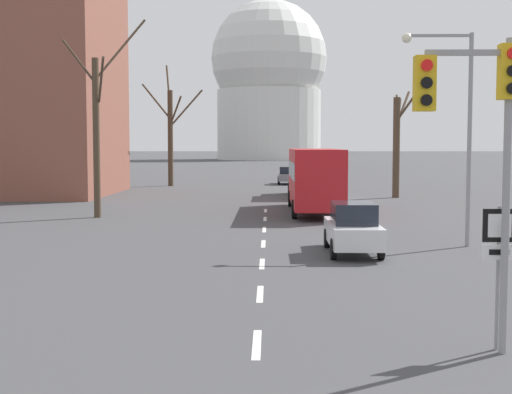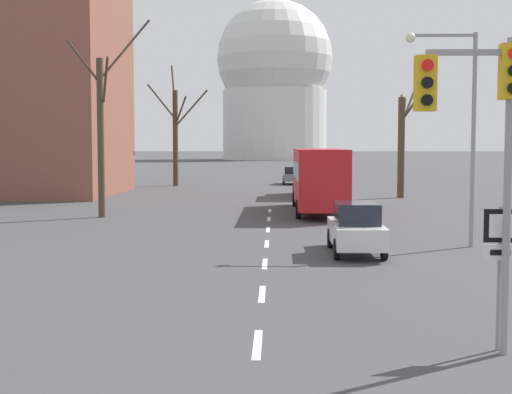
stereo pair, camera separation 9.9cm
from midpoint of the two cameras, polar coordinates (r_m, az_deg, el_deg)
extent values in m
cube|color=silver|center=(13.57, 0.33, -11.69)|extent=(0.16, 2.00, 0.01)
cube|color=silver|center=(17.94, 0.65, -7.75)|extent=(0.16, 2.00, 0.01)
cube|color=silver|center=(22.36, 0.84, -5.36)|extent=(0.16, 2.00, 0.01)
cube|color=silver|center=(26.81, 0.97, -3.76)|extent=(0.16, 2.00, 0.01)
cube|color=silver|center=(31.27, 1.06, -2.62)|extent=(0.16, 2.00, 0.01)
cube|color=silver|center=(35.75, 1.13, -1.76)|extent=(0.16, 2.00, 0.01)
cube|color=silver|center=(40.22, 1.18, -1.10)|extent=(0.16, 2.00, 0.01)
cylinder|color=gray|center=(13.26, 19.67, -0.10)|extent=(0.14, 0.14, 5.56)
cube|color=gold|center=(13.28, 19.91, 9.42)|extent=(0.36, 0.28, 0.96)
cube|color=gray|center=(13.11, 16.84, 11.01)|extent=(1.47, 0.10, 0.10)
cube|color=gold|center=(12.89, 13.61, 8.82)|extent=(0.36, 0.28, 0.96)
cylinder|color=red|center=(12.75, 13.79, 10.22)|extent=(0.20, 0.06, 0.20)
cylinder|color=black|center=(12.72, 13.77, 8.88)|extent=(0.20, 0.06, 0.20)
cylinder|color=black|center=(12.70, 13.74, 7.55)|extent=(0.20, 0.06, 0.20)
cylinder|color=gray|center=(13.63, 19.06, -6.20)|extent=(0.07, 0.07, 2.63)
cube|color=black|center=(13.48, 19.19, -2.19)|extent=(0.60, 0.03, 0.60)
cube|color=white|center=(13.46, 19.21, -2.19)|extent=(0.42, 0.01, 0.42)
cube|color=white|center=(13.54, 19.14, -4.21)|extent=(0.60, 0.03, 0.28)
cube|color=black|center=(13.52, 19.16, -4.22)|extent=(0.36, 0.01, 0.10)
cylinder|color=gray|center=(26.97, 17.09, 4.32)|extent=(0.16, 0.16, 7.73)
cube|color=gray|center=(26.97, 14.84, 12.39)|extent=(2.32, 0.10, 0.10)
sphere|color=#F2EAC6|center=(26.72, 12.36, 12.34)|extent=(0.36, 0.36, 0.36)
cube|color=silver|center=(24.63, 8.10, -2.87)|extent=(1.64, 4.36, 0.72)
cube|color=#1E232D|center=(24.34, 8.17, -1.28)|extent=(1.39, 2.09, 0.71)
cylinder|color=black|center=(25.94, 6.06, -3.29)|extent=(0.18, 0.69, 0.69)
cylinder|color=black|center=(26.10, 9.43, -3.28)|extent=(0.18, 0.69, 0.69)
cylinder|color=black|center=(23.27, 6.58, -4.16)|extent=(0.18, 0.69, 0.69)
cylinder|color=black|center=(23.45, 10.33, -4.14)|extent=(0.18, 0.69, 0.69)
cube|color=slate|center=(67.24, 2.95, 1.60)|extent=(1.68, 4.33, 0.64)
cube|color=#1E232D|center=(67.00, 2.96, 2.15)|extent=(1.43, 2.08, 0.67)
cylinder|color=black|center=(68.58, 2.26, 1.38)|extent=(0.18, 0.69, 0.69)
cylinder|color=black|center=(68.62, 3.58, 1.38)|extent=(0.18, 0.69, 0.69)
cylinder|color=black|center=(65.90, 2.29, 1.27)|extent=(0.18, 0.69, 0.69)
cylinder|color=black|center=(65.94, 3.66, 1.26)|extent=(0.18, 0.69, 0.69)
cube|color=#B7B7BC|center=(80.59, 3.98, 2.05)|extent=(1.64, 4.27, 0.71)
cube|color=#1E232D|center=(80.35, 3.99, 2.54)|extent=(1.39, 2.05, 0.68)
cylinder|color=black|center=(81.90, 3.41, 1.83)|extent=(0.18, 0.68, 0.68)
cylinder|color=black|center=(81.96, 4.48, 1.83)|extent=(0.18, 0.68, 0.68)
cylinder|color=black|center=(79.25, 3.47, 1.75)|extent=(0.18, 0.68, 0.68)
cylinder|color=black|center=(79.32, 4.58, 1.75)|extent=(0.18, 0.68, 0.68)
cube|color=red|center=(39.10, 5.10, 1.64)|extent=(2.50, 10.80, 3.00)
cube|color=black|center=(39.09, 5.10, 2.19)|extent=(2.52, 10.26, 0.90)
cylinder|color=black|center=(42.91, 3.18, -0.13)|extent=(0.26, 0.96, 0.96)
cylinder|color=black|center=(43.04, 6.38, -0.14)|extent=(0.26, 0.96, 0.96)
cylinder|color=black|center=(35.92, 3.49, -0.98)|extent=(0.26, 0.96, 0.96)
cylinder|color=black|center=(36.08, 7.30, -0.98)|extent=(0.26, 0.96, 0.96)
cube|color=#333842|center=(54.04, 4.30, 1.83)|extent=(2.20, 2.00, 2.10)
cube|color=white|center=(50.43, 4.49, 2.00)|extent=(2.30, 5.20, 2.70)
cylinder|color=black|center=(54.05, 3.13, 0.72)|extent=(0.24, 0.88, 0.88)
cylinder|color=black|center=(54.15, 5.46, 0.71)|extent=(0.24, 0.88, 0.88)
cylinder|color=black|center=(49.03, 3.28, 0.36)|extent=(0.24, 0.88, 0.88)
cylinder|color=black|center=(49.15, 5.85, 0.36)|extent=(0.24, 0.88, 0.88)
cylinder|color=#473828|center=(37.24, -12.24, 4.62)|extent=(0.35, 0.35, 8.10)
cylinder|color=#473828|center=(37.53, -13.55, 10.48)|extent=(1.65, 0.42, 2.22)
cylinder|color=#473828|center=(36.03, -11.88, 9.14)|extent=(0.99, 2.65, 2.06)
cylinder|color=#473828|center=(38.13, -10.32, 11.60)|extent=(2.29, 1.91, 3.30)
cylinder|color=#473828|center=(50.97, 11.59, 3.89)|extent=(0.49, 0.49, 7.02)
cylinder|color=#473828|center=(52.15, 12.18, 7.16)|extent=(1.30, 2.22, 2.24)
cylinder|color=#473828|center=(52.31, 11.67, 7.04)|extent=(0.53, 2.61, 2.02)
cylinder|color=#473828|center=(51.60, 11.77, 6.37)|extent=(0.60, 1.29, 2.57)
cylinder|color=#473828|center=(51.18, 12.51, 7.23)|extent=(1.70, 0.19, 2.34)
cylinder|color=#473828|center=(64.75, -6.42, 4.69)|extent=(0.47, 0.47, 8.59)
cylinder|color=#473828|center=(66.09, -7.60, 7.67)|extent=(2.89, 2.35, 3.25)
cylinder|color=#473828|center=(66.06, -6.59, 8.91)|extent=(0.74, 2.26, 3.77)
cylinder|color=#473828|center=(65.31, -5.13, 7.11)|extent=(2.86, 1.59, 3.44)
cylinder|color=#473828|center=(63.82, -5.97, 6.98)|extent=(1.31, 2.06, 2.35)
cylinder|color=silver|center=(180.21, 1.51, 5.78)|extent=(26.04, 26.04, 17.36)
sphere|color=silver|center=(181.43, 1.52, 11.04)|extent=(28.93, 28.93, 28.93)
cylinder|color=silver|center=(183.43, 1.53, 15.08)|extent=(3.47, 3.47, 5.06)
camera|label=1|loc=(0.05, -89.76, 0.02)|focal=50.00mm
camera|label=2|loc=(0.05, 90.24, -0.02)|focal=50.00mm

